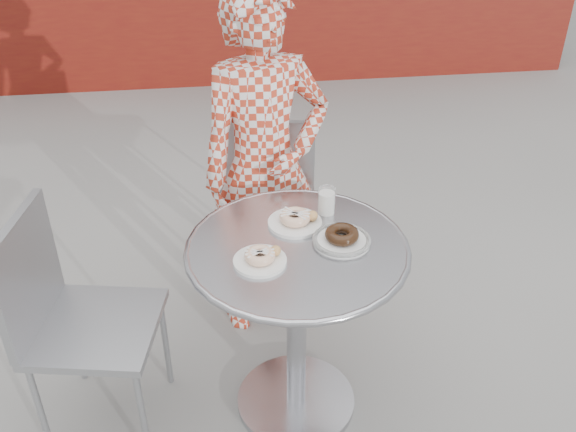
{
  "coord_description": "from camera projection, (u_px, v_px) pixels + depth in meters",
  "views": [
    {
      "loc": [
        -0.24,
        -1.83,
        2.11
      ],
      "look_at": [
        0.01,
        0.06,
        0.87
      ],
      "focal_mm": 40.0,
      "sensor_mm": 36.0,
      "label": 1
    }
  ],
  "objects": [
    {
      "name": "ground",
      "position": [
        288.0,
        398.0,
        2.69
      ],
      "size": [
        60.0,
        60.0,
        0.0
      ],
      "primitive_type": "plane",
      "color": "gray",
      "rests_on": "ground"
    },
    {
      "name": "bistro_table",
      "position": [
        297.0,
        290.0,
        2.34
      ],
      "size": [
        0.8,
        0.8,
        0.8
      ],
      "rotation": [
        0.0,
        0.0,
        0.04
      ],
      "color": "silver",
      "rests_on": "ground"
    },
    {
      "name": "chair_far",
      "position": [
        269.0,
        221.0,
        3.31
      ],
      "size": [
        0.51,
        0.52,
        0.94
      ],
      "rotation": [
        0.0,
        0.0,
        2.98
      ],
      "color": "#9A9CA1",
      "rests_on": "ground"
    },
    {
      "name": "chair_left",
      "position": [
        101.0,
        364.0,
        2.47
      ],
      "size": [
        0.52,
        0.52,
        0.93
      ],
      "rotation": [
        0.0,
        0.0,
        1.38
      ],
      "color": "#9A9CA1",
      "rests_on": "ground"
    },
    {
      "name": "seated_person",
      "position": [
        265.0,
        169.0,
        2.74
      ],
      "size": [
        0.66,
        0.52,
        1.58
      ],
      "primitive_type": "imported",
      "rotation": [
        0.0,
        0.0,
        0.28
      ],
      "color": "#B5311B",
      "rests_on": "ground"
    },
    {
      "name": "plate_far",
      "position": [
        296.0,
        220.0,
        2.34
      ],
      "size": [
        0.2,
        0.2,
        0.05
      ],
      "rotation": [
        0.0,
        0.0,
        -0.38
      ],
      "color": "white",
      "rests_on": "bistro_table"
    },
    {
      "name": "plate_near",
      "position": [
        261.0,
        258.0,
        2.15
      ],
      "size": [
        0.18,
        0.18,
        0.05
      ],
      "rotation": [
        0.0,
        0.0,
        -0.01
      ],
      "color": "white",
      "rests_on": "bistro_table"
    },
    {
      "name": "plate_checker",
      "position": [
        342.0,
        238.0,
        2.25
      ],
      "size": [
        0.21,
        0.21,
        0.05
      ],
      "rotation": [
        0.0,
        0.0,
        0.41
      ],
      "color": "white",
      "rests_on": "bistro_table"
    },
    {
      "name": "milk_cup",
      "position": [
        327.0,
        202.0,
        2.39
      ],
      "size": [
        0.07,
        0.07,
        0.1
      ],
      "rotation": [
        0.0,
        0.0,
        -0.15
      ],
      "color": "white",
      "rests_on": "bistro_table"
    }
  ]
}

